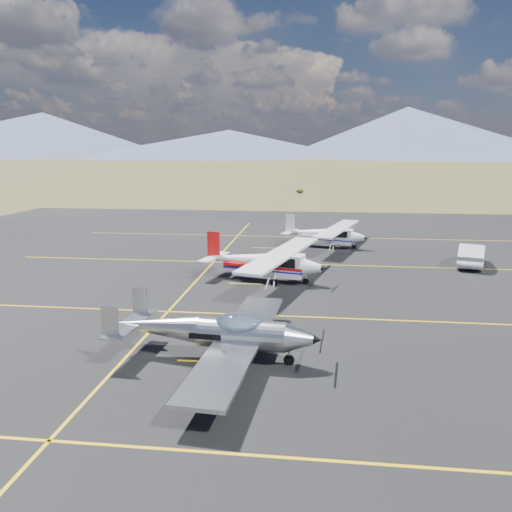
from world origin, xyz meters
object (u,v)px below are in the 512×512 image
(aircraft_cessna, at_px, (264,261))
(sedan, at_px, (472,255))
(aircraft_low_wing, at_px, (219,332))
(aircraft_plain, at_px, (326,233))

(aircraft_cessna, distance_m, sedan, 14.51)
(aircraft_cessna, bearing_deg, aircraft_low_wing, -77.77)
(aircraft_plain, relative_size, sedan, 2.16)
(aircraft_low_wing, bearing_deg, aircraft_cessna, 92.15)
(aircraft_plain, bearing_deg, aircraft_cessna, -92.98)
(aircraft_low_wing, bearing_deg, aircraft_plain, 83.90)
(aircraft_plain, distance_m, sedan, 11.13)
(sedan, bearing_deg, aircraft_cessna, 40.29)
(aircraft_cessna, relative_size, sedan, 2.41)
(aircraft_low_wing, relative_size, aircraft_plain, 1.07)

